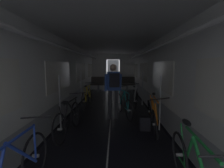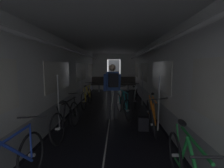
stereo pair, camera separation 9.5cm
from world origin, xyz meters
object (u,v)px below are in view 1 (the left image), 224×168
(bicycle_black, at_px, (69,119))
(backpack_on_floor, at_px, (145,123))
(bicycle_white, at_px, (136,98))
(bicycle_teal_in_aisle, at_px, (124,105))
(bicycle_orange, at_px, (152,115))
(bench_seat_far_right, at_px, (127,83))
(person_cyclist_aisle, at_px, (113,87))
(bicycle_yellow, at_px, (87,97))
(bench_seat_far_left, at_px, (98,83))

(bicycle_black, distance_m, backpack_on_floor, 1.90)
(bicycle_white, bearing_deg, bicycle_teal_in_aisle, -114.44)
(bicycle_orange, relative_size, bicycle_teal_in_aisle, 1.02)
(bench_seat_far_right, distance_m, bicycle_orange, 5.93)
(bicycle_black, height_order, person_cyclist_aisle, person_cyclist_aisle)
(bicycle_yellow, height_order, person_cyclist_aisle, person_cyclist_aisle)
(bench_seat_far_right, distance_m, backpack_on_floor, 5.98)
(bicycle_black, bearing_deg, person_cyclist_aisle, 46.95)
(bicycle_black, height_order, bicycle_yellow, bicycle_black)
(bench_seat_far_right, xyz_separation_m, bicycle_yellow, (-1.88, -3.68, -0.18))
(bicycle_black, height_order, backpack_on_floor, bicycle_black)
(bicycle_black, bearing_deg, bicycle_teal_in_aisle, 45.21)
(bicycle_white, bearing_deg, bicycle_yellow, -179.85)
(bicycle_black, bearing_deg, backpack_on_floor, 9.20)
(bicycle_black, relative_size, bicycle_white, 1.00)
(bench_seat_far_right, distance_m, bicycle_black, 6.54)
(bicycle_white, relative_size, bicycle_teal_in_aisle, 1.02)
(bench_seat_far_left, height_order, bench_seat_far_right, same)
(bench_seat_far_left, height_order, bicycle_orange, bicycle_orange)
(bench_seat_far_left, bearing_deg, backpack_on_floor, -73.19)
(bicycle_orange, bearing_deg, person_cyclist_aisle, 142.25)
(bicycle_teal_in_aisle, bearing_deg, person_cyclist_aisle, -140.96)
(bench_seat_far_right, bearing_deg, backpack_on_floor, -89.97)
(bench_seat_far_left, xyz_separation_m, bicycle_white, (1.87, -3.67, -0.19))
(bench_seat_far_left, bearing_deg, bicycle_yellow, -91.22)
(bicycle_white, xyz_separation_m, backpack_on_floor, (-0.07, -2.29, -0.21))
(bicycle_teal_in_aisle, bearing_deg, backpack_on_floor, -66.32)
(bench_seat_far_left, xyz_separation_m, bicycle_orange, (2.00, -5.93, -0.19))
(person_cyclist_aisle, xyz_separation_m, bicycle_teal_in_aisle, (0.34, 0.27, -0.63))
(bicycle_black, bearing_deg, bench_seat_far_right, 73.45)
(bicycle_black, bearing_deg, bicycle_orange, 9.42)
(bicycle_teal_in_aisle, height_order, backpack_on_floor, bicycle_teal_in_aisle)
(bicycle_black, distance_m, bicycle_teal_in_aisle, 1.97)
(bench_seat_far_right, bearing_deg, bicycle_black, -106.55)
(bicycle_black, xyz_separation_m, person_cyclist_aisle, (1.05, 1.12, 0.63))
(backpack_on_floor, bearing_deg, bicycle_orange, 11.56)
(bicycle_black, distance_m, bicycle_white, 3.24)
(person_cyclist_aisle, height_order, backpack_on_floor, person_cyclist_aisle)
(person_cyclist_aisle, height_order, bicycle_teal_in_aisle, person_cyclist_aisle)
(bicycle_orange, distance_m, backpack_on_floor, 0.29)
(bicycle_black, relative_size, bicycle_orange, 1.00)
(bicycle_white, bearing_deg, bicycle_orange, -86.74)
(backpack_on_floor, bearing_deg, bench_seat_far_right, 90.03)
(bicycle_black, bearing_deg, bench_seat_far_left, 89.42)
(bicycle_yellow, height_order, backpack_on_floor, bicycle_yellow)
(bicycle_black, distance_m, person_cyclist_aisle, 1.66)
(bench_seat_far_left, distance_m, bicycle_white, 4.12)
(bench_seat_far_right, distance_m, bicycle_yellow, 4.13)
(bicycle_black, height_order, bicycle_orange, bicycle_orange)
(bicycle_black, relative_size, bicycle_teal_in_aisle, 1.02)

